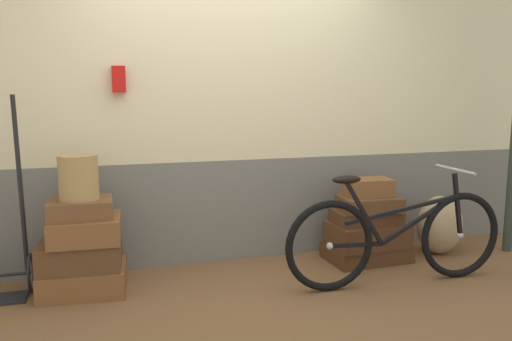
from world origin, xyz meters
TOP-DOWN VIEW (x-y plane):
  - ground at (0.00, 0.00)m, footprint 8.46×5.20m
  - station_building at (0.01, 0.85)m, footprint 6.46×0.74m
  - suitcase_0 at (-1.19, 0.39)m, footprint 0.63×0.53m
  - suitcase_1 at (-1.20, 0.40)m, footprint 0.60×0.50m
  - suitcase_2 at (-1.16, 0.36)m, footprint 0.51×0.45m
  - suitcase_3 at (-1.19, 0.39)m, footprint 0.44×0.37m
  - suitcase_4 at (1.13, 0.40)m, footprint 0.69×0.47m
  - suitcase_5 at (1.11, 0.37)m, footprint 0.66×0.44m
  - suitcase_6 at (1.10, 0.38)m, footprint 0.57×0.35m
  - suitcase_7 at (1.11, 0.36)m, footprint 0.52×0.39m
  - suitcase_8 at (1.11, 0.39)m, footprint 0.41×0.29m
  - wicker_basket at (-1.19, 0.38)m, footprint 0.27×0.27m
  - luggage_trolley at (-1.73, 0.48)m, footprint 0.38×0.36m
  - burlap_sack at (1.84, 0.37)m, footprint 0.41×0.35m
  - bicycle at (1.05, -0.15)m, footprint 1.77×0.46m

SIDE VIEW (x-z plane):
  - ground at x=0.00m, z-range -0.06..0.00m
  - suitcase_4 at x=1.13m, z-range 0.00..0.14m
  - suitcase_0 at x=-1.19m, z-range 0.00..0.18m
  - suitcase_5 at x=1.11m, z-range 0.14..0.34m
  - burlap_sack at x=1.84m, z-range 0.00..0.52m
  - suitcase_1 at x=-1.20m, z-range 0.18..0.38m
  - luggage_trolley at x=-1.73m, z-range -0.37..1.05m
  - bicycle at x=1.05m, z-range -0.08..0.79m
  - suitcase_6 at x=1.10m, z-range 0.34..0.45m
  - suitcase_2 at x=-1.16m, z-range 0.38..0.55m
  - suitcase_7 at x=1.11m, z-range 0.45..0.57m
  - suitcase_3 at x=-1.19m, z-range 0.55..0.68m
  - suitcase_8 at x=1.11m, z-range 0.57..0.72m
  - wicker_basket at x=-1.19m, z-range 0.68..1.00m
  - station_building at x=0.01m, z-range 0.00..2.96m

